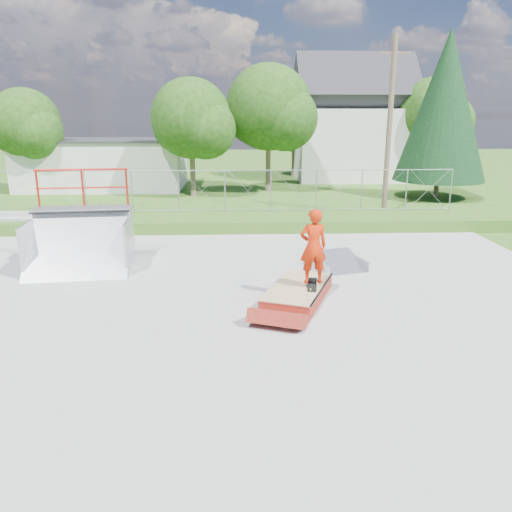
{
  "coord_description": "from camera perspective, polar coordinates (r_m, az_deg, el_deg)",
  "views": [
    {
      "loc": [
        0.47,
        -11.16,
        4.54
      ],
      "look_at": [
        0.97,
        1.05,
        1.1
      ],
      "focal_mm": 35.0,
      "sensor_mm": 36.0,
      "label": 1
    }
  ],
  "objects": [
    {
      "name": "chain_link_fence",
      "position": [
        21.89,
        -3.58,
        7.44
      ],
      "size": [
        20.0,
        0.06,
        1.8
      ],
      "primitive_type": null,
      "color": "gray",
      "rests_on": "grass_berm"
    },
    {
      "name": "conifer_tree",
      "position": [
        30.43,
        20.73,
        15.7
      ],
      "size": [
        5.04,
        5.04,
        9.1
      ],
      "color": "brown",
      "rests_on": "ground"
    },
    {
      "name": "ground",
      "position": [
        12.06,
        -4.44,
        -6.45
      ],
      "size": [
        120.0,
        120.0,
        0.0
      ],
      "primitive_type": "plane",
      "color": "#315719",
      "rests_on": "ground"
    },
    {
      "name": "utility_pole",
      "position": [
        24.21,
        14.99,
        13.92
      ],
      "size": [
        0.24,
        0.24,
        8.0
      ],
      "primitive_type": "cylinder",
      "color": "brown",
      "rests_on": "ground"
    },
    {
      "name": "concrete_stairs",
      "position": [
        22.18,
        -26.19,
        3.34
      ],
      "size": [
        1.5,
        1.6,
        0.8
      ],
      "primitive_type": null,
      "color": "#9B9B98",
      "rests_on": "ground"
    },
    {
      "name": "gable_house",
      "position": [
        38.13,
        10.93,
        14.38
      ],
      "size": [
        8.4,
        6.08,
        8.94
      ],
      "color": "silver",
      "rests_on": "ground"
    },
    {
      "name": "tree_center",
      "position": [
        31.06,
        2.01,
        16.27
      ],
      "size": [
        5.44,
        5.12,
        7.6
      ],
      "color": "brown",
      "rests_on": "ground"
    },
    {
      "name": "tree_left_near",
      "position": [
        29.08,
        -6.96,
        15.01
      ],
      "size": [
        4.76,
        4.48,
        6.65
      ],
      "color": "brown",
      "rests_on": "ground"
    },
    {
      "name": "tree_right_far",
      "position": [
        37.6,
        19.87,
        14.82
      ],
      "size": [
        5.1,
        4.8,
        7.12
      ],
      "color": "brown",
      "rests_on": "ground"
    },
    {
      "name": "tree_left_far",
      "position": [
        33.34,
        -24.58,
        13.31
      ],
      "size": [
        4.42,
        4.16,
        6.18
      ],
      "color": "brown",
      "rests_on": "ground"
    },
    {
      "name": "utility_building_flat",
      "position": [
        34.36,
        -16.86,
        9.98
      ],
      "size": [
        10.0,
        6.0,
        3.0
      ],
      "primitive_type": "cube",
      "color": "silver",
      "rests_on": "ground"
    },
    {
      "name": "grass_berm",
      "position": [
        21.11,
        -3.58,
        3.96
      ],
      "size": [
        24.0,
        3.0,
        0.5
      ],
      "primitive_type": "cube",
      "color": "#315719",
      "rests_on": "ground"
    },
    {
      "name": "grind_box",
      "position": [
        12.76,
        4.79,
        -4.25
      ],
      "size": [
        2.13,
        2.89,
        0.39
      ],
      "rotation": [
        0.0,
        0.0,
        -0.38
      ],
      "color": "maroon",
      "rests_on": "concrete_pad"
    },
    {
      "name": "concrete_pad",
      "position": [
        12.05,
        -4.44,
        -6.36
      ],
      "size": [
        20.0,
        16.0,
        0.04
      ],
      "primitive_type": "cube",
      "color": "#9B9B98",
      "rests_on": "ground"
    },
    {
      "name": "quarter_pipe",
      "position": [
        15.77,
        -19.72,
        3.57
      ],
      "size": [
        3.16,
        2.75,
        2.95
      ],
      "primitive_type": null,
      "rotation": [
        0.0,
        0.0,
        0.09
      ],
      "color": "#ACADB4",
      "rests_on": "concrete_pad"
    },
    {
      "name": "tree_back_mid",
      "position": [
        39.32,
        4.74,
        14.34
      ],
      "size": [
        4.08,
        3.84,
        5.7
      ],
      "color": "brown",
      "rests_on": "ground"
    },
    {
      "name": "skater",
      "position": [
        12.38,
        6.56,
        0.77
      ],
      "size": [
        0.73,
        0.52,
        1.87
      ],
      "primitive_type": "imported",
      "rotation": [
        0.0,
        0.0,
        3.25
      ],
      "color": "red",
      "rests_on": "grind_box"
    },
    {
      "name": "skateboard",
      "position": [
        12.65,
        6.43,
        -3.34
      ],
      "size": [
        0.35,
        0.82,
        0.13
      ],
      "primitive_type": "cube",
      "rotation": [
        0.14,
        0.0,
        -0.17
      ],
      "color": "black",
      "rests_on": "grind_box"
    },
    {
      "name": "flat_bank_ramp",
      "position": [
        15.48,
        9.4,
        -0.73
      ],
      "size": [
        1.73,
        1.8,
        0.43
      ],
      "primitive_type": null,
      "rotation": [
        0.0,
        0.0,
        0.26
      ],
      "color": "#ACADB4",
      "rests_on": "concrete_pad"
    }
  ]
}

